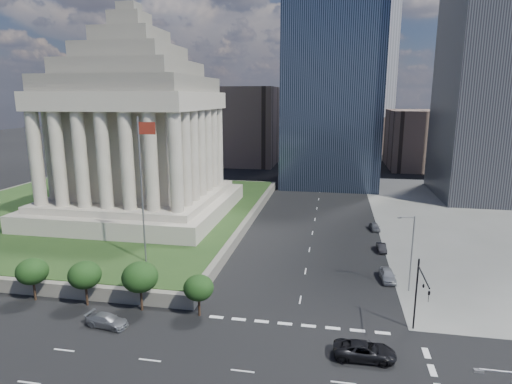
% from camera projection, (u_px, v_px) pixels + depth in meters
% --- Properties ---
extents(ground, '(500.00, 500.00, 0.00)m').
position_uv_depth(ground, '(322.00, 180.00, 129.33)').
color(ground, black).
rests_on(ground, ground).
extents(plaza_terrace, '(66.00, 70.00, 1.80)m').
position_uv_depth(plaza_terrace, '(97.00, 212.00, 89.17)').
color(plaza_terrace, '#5E5A51').
rests_on(plaza_terrace, ground).
extents(plaza_lawn, '(64.00, 68.00, 0.10)m').
position_uv_depth(plaza_lawn, '(96.00, 208.00, 88.96)').
color(plaza_lawn, '#223C18').
rests_on(plaza_lawn, plaza_terrace).
extents(war_memorial, '(34.00, 34.00, 39.00)m').
position_uv_depth(war_memorial, '(135.00, 113.00, 80.84)').
color(war_memorial, '#9E9485').
rests_on(war_memorial, plaza_lawn).
extents(flagpole, '(2.52, 0.24, 20.00)m').
position_uv_depth(flagpole, '(143.00, 183.00, 57.43)').
color(flagpole, slate).
rests_on(flagpole, plaza_lawn).
extents(tree_row, '(53.00, 4.00, 6.00)m').
position_uv_depth(tree_row, '(8.00, 275.00, 52.46)').
color(tree_row, black).
rests_on(tree_row, ground).
extents(midrise_glass, '(26.00, 26.00, 60.00)m').
position_uv_depth(midrise_glass, '(333.00, 76.00, 117.68)').
color(midrise_glass, black).
rests_on(midrise_glass, ground).
extents(building_filler_ne, '(20.00, 30.00, 20.00)m').
position_uv_depth(building_filler_ne, '(418.00, 139.00, 150.25)').
color(building_filler_ne, brown).
rests_on(building_filler_ne, ground).
extents(building_filler_nw, '(24.00, 30.00, 28.00)m').
position_uv_depth(building_filler_nw, '(245.00, 126.00, 160.44)').
color(building_filler_nw, brown).
rests_on(building_filler_nw, ground).
extents(traffic_signal_ne, '(0.30, 5.74, 8.00)m').
position_uv_depth(traffic_signal_ne, '(420.00, 291.00, 43.12)').
color(traffic_signal_ne, black).
rests_on(traffic_signal_ne, ground).
extents(street_lamp_north, '(2.13, 0.22, 10.00)m').
position_uv_depth(street_lamp_north, '(411.00, 249.00, 53.74)').
color(street_lamp_north, slate).
rests_on(street_lamp_north, ground).
extents(pickup_truck, '(5.90, 2.76, 1.63)m').
position_uv_depth(pickup_truck, '(365.00, 351.00, 40.55)').
color(pickup_truck, black).
rests_on(pickup_truck, ground).
extents(suv_grey, '(2.60, 5.01, 1.39)m').
position_uv_depth(suv_grey, '(107.00, 320.00, 46.31)').
color(suv_grey, slate).
rests_on(suv_grey, ground).
extents(parked_sedan_near, '(4.65, 2.08, 1.55)m').
position_uv_depth(parked_sedan_near, '(388.00, 275.00, 57.94)').
color(parked_sedan_near, '#92949A').
rests_on(parked_sedan_near, ground).
extents(parked_sedan_mid, '(3.81, 1.45, 1.24)m').
position_uv_depth(parked_sedan_mid, '(382.00, 248.00, 68.94)').
color(parked_sedan_mid, black).
rests_on(parked_sedan_mid, ground).
extents(parked_sedan_far, '(4.12, 2.08, 1.35)m').
position_uv_depth(parked_sedan_far, '(375.00, 227.00, 79.92)').
color(parked_sedan_far, '#53555A').
rests_on(parked_sedan_far, ground).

